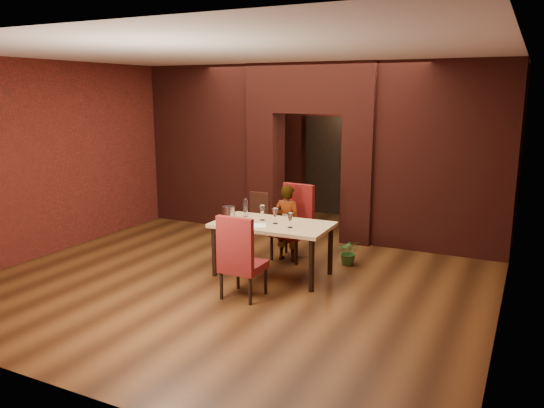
{
  "coord_description": "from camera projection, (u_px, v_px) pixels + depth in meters",
  "views": [
    {
      "loc": [
        3.71,
        -7.1,
        2.68
      ],
      "look_at": [
        0.18,
        0.0,
        1.0
      ],
      "focal_mm": 35.0,
      "sensor_mm": 36.0,
      "label": 1
    }
  ],
  "objects": [
    {
      "name": "wall_front",
      "position": [
        47.0,
        220.0,
        4.56
      ],
      "size": [
        7.0,
        0.04,
        3.2
      ],
      "primitive_type": "cube",
      "color": "maroon",
      "rests_on": "ground"
    },
    {
      "name": "ceiling",
      "position": [
        261.0,
        56.0,
        7.73
      ],
      "size": [
        7.0,
        8.0,
        0.04
      ],
      "primitive_type": "cube",
      "color": "silver",
      "rests_on": "ground"
    },
    {
      "name": "wine_glass_b",
      "position": [
        275.0,
        216.0,
        7.7
      ],
      "size": [
        0.09,
        0.09,
        0.23
      ],
      "primitive_type": null,
      "color": "white",
      "rests_on": "dining_table"
    },
    {
      "name": "lintel",
      "position": [
        313.0,
        88.0,
        9.58
      ],
      "size": [
        2.45,
        0.55,
        0.9
      ],
      "primitive_type": "cube",
      "color": "maroon",
      "rests_on": "ground"
    },
    {
      "name": "wine_glass_a",
      "position": [
        262.0,
        213.0,
        7.91
      ],
      "size": [
        0.09,
        0.09,
        0.23
      ],
      "primitive_type": null,
      "color": "white",
      "rests_on": "dining_table"
    },
    {
      "name": "floor",
      "position": [
        262.0,
        265.0,
        8.39
      ],
      "size": [
        8.0,
        8.0,
        0.0
      ],
      "primitive_type": "plane",
      "color": "#4B2A12",
      "rests_on": "ground"
    },
    {
      "name": "wing_wall_left",
      "position": [
        205.0,
        146.0,
        10.84
      ],
      "size": [
        2.28,
        0.35,
        3.2
      ],
      "primitive_type": "cube",
      "color": "maroon",
      "rests_on": "ground"
    },
    {
      "name": "pillar_right",
      "position": [
        360.0,
        179.0,
        9.49
      ],
      "size": [
        0.55,
        0.55,
        2.3
      ],
      "primitive_type": "cube",
      "color": "maroon",
      "rests_on": "ground"
    },
    {
      "name": "wall_back",
      "position": [
        346.0,
        142.0,
        11.57
      ],
      "size": [
        7.0,
        0.04,
        3.2
      ],
      "primitive_type": "cube",
      "color": "maroon",
      "rests_on": "ground"
    },
    {
      "name": "person_seated",
      "position": [
        287.0,
        223.0,
        8.5
      ],
      "size": [
        0.46,
        0.31,
        1.24
      ],
      "primitive_type": "imported",
      "rotation": [
        0.0,
        0.0,
        3.12
      ],
      "color": "white",
      "rests_on": "ground"
    },
    {
      "name": "rear_door",
      "position": [
        328.0,
        167.0,
        11.8
      ],
      "size": [
        0.9,
        0.08,
        2.1
      ],
      "primitive_type": "cube",
      "color": "black",
      "rests_on": "ground"
    },
    {
      "name": "rear_door_frame",
      "position": [
        327.0,
        167.0,
        11.77
      ],
      "size": [
        1.02,
        0.04,
        2.22
      ],
      "primitive_type": "cube",
      "color": "black",
      "rests_on": "ground"
    },
    {
      "name": "wall_right",
      "position": [
        513.0,
        181.0,
        6.54
      ],
      "size": [
        0.04,
        8.0,
        3.2
      ],
      "primitive_type": "cube",
      "color": "maroon",
      "rests_on": "ground"
    },
    {
      "name": "water_bottle",
      "position": [
        246.0,
        207.0,
        8.14
      ],
      "size": [
        0.07,
        0.07,
        0.29
      ],
      "primitive_type": "cylinder",
      "color": "silver",
      "rests_on": "dining_table"
    },
    {
      "name": "chair_near",
      "position": [
        243.0,
        256.0,
        6.97
      ],
      "size": [
        0.52,
        0.52,
        1.13
      ],
      "primitive_type": "cube",
      "rotation": [
        0.0,
        0.0,
        3.14
      ],
      "color": "maroon",
      "rests_on": "ground"
    },
    {
      "name": "wall_left",
      "position": [
        90.0,
        153.0,
        9.59
      ],
      "size": [
        0.04,
        8.0,
        3.2
      ],
      "primitive_type": "cube",
      "color": "maroon",
      "rests_on": "ground"
    },
    {
      "name": "wine_glass_c",
      "position": [
        290.0,
        220.0,
        7.48
      ],
      "size": [
        0.09,
        0.09,
        0.21
      ],
      "primitive_type": null,
      "color": "silver",
      "rests_on": "dining_table"
    },
    {
      "name": "tasting_sheet",
      "position": [
        255.0,
        225.0,
        7.61
      ],
      "size": [
        0.39,
        0.36,
        0.0
      ],
      "primitive_type": "cube",
      "rotation": [
        0.0,
        0.0,
        0.5
      ],
      "color": "white",
      "rests_on": "dining_table"
    },
    {
      "name": "wing_wall_right",
      "position": [
        444.0,
        158.0,
        8.78
      ],
      "size": [
        2.28,
        0.35,
        3.2
      ],
      "primitive_type": "cube",
      "color": "maroon",
      "rests_on": "ground"
    },
    {
      "name": "pillar_left",
      "position": [
        266.0,
        172.0,
        10.32
      ],
      "size": [
        0.55,
        0.55,
        2.3
      ],
      "primitive_type": "cube",
      "color": "maroon",
      "rests_on": "ground"
    },
    {
      "name": "chair_far",
      "position": [
        291.0,
        223.0,
        8.57
      ],
      "size": [
        0.6,
        0.6,
        1.21
      ],
      "primitive_type": "cube",
      "rotation": [
        0.0,
        0.0,
        -0.1
      ],
      "color": "maroon",
      "rests_on": "ground"
    },
    {
      "name": "vent_panel",
      "position": [
        259.0,
        205.0,
        10.19
      ],
      "size": [
        0.4,
        0.03,
        0.5
      ],
      "primitive_type": "cube",
      "color": "brown",
      "rests_on": "ground"
    },
    {
      "name": "potted_plant",
      "position": [
        349.0,
        252.0,
        8.36
      ],
      "size": [
        0.46,
        0.43,
        0.42
      ],
      "primitive_type": "imported",
      "rotation": [
        0.0,
        0.0,
        0.32
      ],
      "color": "#2E5C23",
      "rests_on": "ground"
    },
    {
      "name": "dining_table",
      "position": [
        273.0,
        249.0,
        7.84
      ],
      "size": [
        1.73,
        1.0,
        0.8
      ],
      "primitive_type": "cube",
      "rotation": [
        0.0,
        0.0,
        0.03
      ],
      "color": "tan",
      "rests_on": "ground"
    },
    {
      "name": "wine_bucket",
      "position": [
        229.0,
        214.0,
        7.82
      ],
      "size": [
        0.19,
        0.19,
        0.23
      ],
      "primitive_type": "cylinder",
      "color": "#AEAEB5",
      "rests_on": "dining_table"
    }
  ]
}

